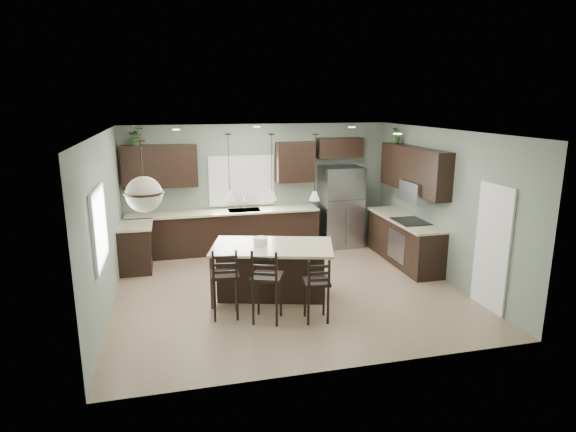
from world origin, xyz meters
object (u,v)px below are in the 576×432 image
Objects in this scene: serving_dish at (260,241)px; bar_stool_left at (225,282)px; kitchen_island at (273,271)px; refrigerator at (341,207)px; plant_back_left at (136,136)px; bar_stool_center at (267,285)px; bar_stool_right at (317,289)px.

serving_dish is 1.03m from bar_stool_left.
refrigerator is at bearing 65.87° from kitchen_island.
kitchen_island is at bearing -129.74° from refrigerator.
plant_back_left reaches higher than bar_stool_left.
bar_stool_left is 0.67m from bar_stool_center.
bar_stool_center is 0.76m from bar_stool_right.
kitchen_island is at bearing -15.61° from serving_dish.
bar_stool_center is at bearing -91.49° from kitchen_island.
bar_stool_center is (-0.27, -0.89, 0.13)m from kitchen_island.
kitchen_island is at bearing -51.70° from plant_back_left.
kitchen_island is 1.70× the size of bar_stool_center.
plant_back_left is at bearing 126.35° from serving_dish.
bar_stool_right is (0.73, -0.17, -0.08)m from bar_stool_center.
serving_dish is 0.21× the size of bar_stool_left.
bar_stool_left is (-3.04, -3.19, -0.35)m from refrigerator.
bar_stool_center is (-2.44, -3.49, -0.33)m from refrigerator.
bar_stool_center is 1.15× the size of bar_stool_right.
bar_stool_right is (0.65, -1.11, -0.48)m from serving_dish.
kitchen_island is at bearing 119.44° from bar_stool_right.
serving_dish is 0.20× the size of bar_stool_center.
kitchen_island is 1.76× the size of bar_stool_left.
plant_back_left is at bearing 176.91° from refrigerator.
kitchen_island is 5.36× the size of plant_back_left.
serving_dish is 3.81m from plant_back_left.
plant_back_left reaches higher than bar_stool_right.
serving_dish is at bearing 180.00° from kitchen_island.
serving_dish is at bearing -53.65° from plant_back_left.
bar_stool_center reaches higher than kitchen_island.
plant_back_left is at bearing 116.49° from bar_stool_left.
bar_stool_right is at bearing -14.57° from bar_stool_left.
plant_back_left is (-2.24, 2.84, 2.13)m from kitchen_island.
bar_stool_right is (1.34, -0.47, -0.06)m from bar_stool_left.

